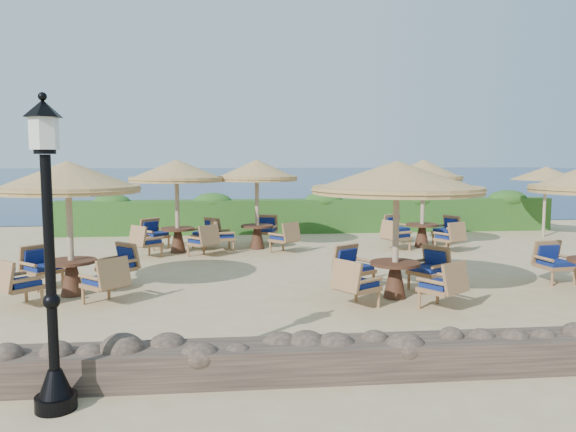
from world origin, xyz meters
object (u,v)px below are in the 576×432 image
Objects in this scene: lamp_post at (50,269)px; cafe_set_3 at (177,190)px; extra_parasol at (546,173)px; cafe_set_1 at (397,199)px; cafe_set_4 at (257,188)px; cafe_set_0 at (69,204)px; cafe_set_5 at (423,192)px.

lamp_post is 10.10m from cafe_set_3.
cafe_set_1 is (-7.53, -7.66, -0.24)m from extra_parasol.
cafe_set_3 is at bearing -169.60° from cafe_set_4.
extra_parasol is 15.41m from cafe_set_0.
cafe_set_0 is at bearing -150.23° from cafe_set_5.
cafe_set_5 is (7.70, 10.29, 0.13)m from lamp_post.
extra_parasol is 12.34m from cafe_set_3.
lamp_post is 1.22× the size of cafe_set_3.
cafe_set_0 is 5.16m from cafe_set_3.
cafe_set_3 is at bearing 87.67° from lamp_post.
cafe_set_0 and cafe_set_3 have the same top height.
cafe_set_0 reaches higher than extra_parasol.
lamp_post reaches higher than cafe_set_1.
cafe_set_5 reaches higher than extra_parasol.
lamp_post is 1.38× the size of extra_parasol.
lamp_post is at bearing -139.43° from cafe_set_1.
cafe_set_0 is at bearing 103.19° from lamp_post.
extra_parasol is at bearing 43.60° from lamp_post.
cafe_set_5 is (4.99, -0.22, -0.13)m from cafe_set_4.
cafe_set_0 is at bearing -153.77° from extra_parasol.
cafe_set_5 is at bearing 29.77° from cafe_set_0.
cafe_set_4 is at bearing 110.92° from cafe_set_1.
cafe_set_0 is (-13.82, -6.81, -0.35)m from extra_parasol.
extra_parasol is at bearing 8.56° from cafe_set_4.
cafe_set_5 is (-4.90, -1.71, -0.48)m from extra_parasol.
cafe_set_3 is at bearing 71.63° from cafe_set_0.
cafe_set_3 is at bearing -178.41° from cafe_set_5.
cafe_set_4 is at bearing -171.44° from extra_parasol.
cafe_set_1 is 7.40m from cafe_set_3.
cafe_set_0 and cafe_set_4 have the same top height.
cafe_set_3 is 2.33m from cafe_set_4.
cafe_set_4 is at bearing 53.60° from cafe_set_0.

